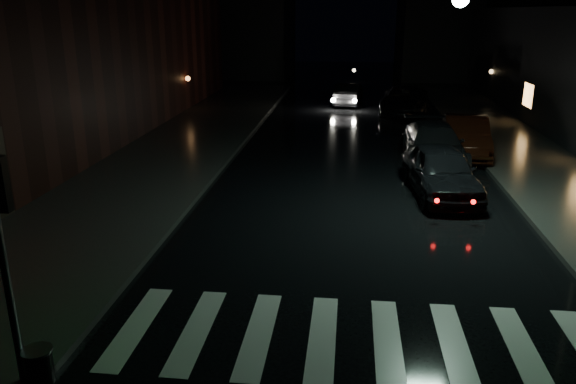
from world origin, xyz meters
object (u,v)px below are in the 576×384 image
(parked_car_b, at_px, (466,137))
(oncoming_car, at_px, (349,94))
(parked_car_d, at_px, (405,100))
(parked_car_a, at_px, (441,171))
(parked_car_c, at_px, (434,144))

(parked_car_b, distance_m, oncoming_car, 13.80)
(parked_car_d, bearing_deg, parked_car_a, -82.58)
(parked_car_d, relative_size, oncoming_car, 1.32)
(parked_car_b, distance_m, parked_car_d, 10.27)
(parked_car_c, xyz_separation_m, parked_car_d, (-0.16, 11.53, 0.01))
(parked_car_d, bearing_deg, parked_car_c, -81.23)
(parked_car_c, bearing_deg, parked_car_a, -95.40)
(parked_car_a, height_order, parked_car_d, parked_car_a)
(parked_car_a, xyz_separation_m, parked_car_b, (1.80, 5.54, -0.00))
(parked_car_d, height_order, oncoming_car, parked_car_d)
(parked_car_b, height_order, parked_car_d, parked_car_b)
(parked_car_a, xyz_separation_m, oncoming_car, (-3.16, 18.42, -0.11))
(parked_car_c, distance_m, parked_car_d, 11.53)
(oncoming_car, bearing_deg, parked_car_d, 146.39)
(parked_car_b, bearing_deg, parked_car_c, -130.84)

